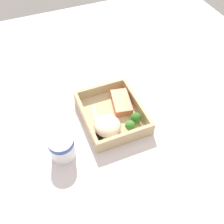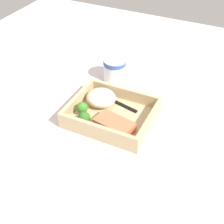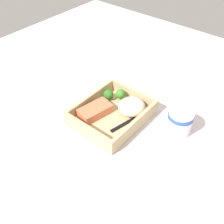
# 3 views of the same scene
# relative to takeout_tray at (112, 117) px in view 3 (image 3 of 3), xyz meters

# --- Properties ---
(ground_plane) EXTENTS (1.60, 1.60, 0.02)m
(ground_plane) POSITION_rel_takeout_tray_xyz_m (0.00, 0.00, -0.02)
(ground_plane) COLOR silver
(takeout_tray) EXTENTS (0.25, 0.20, 0.01)m
(takeout_tray) POSITION_rel_takeout_tray_xyz_m (0.00, 0.00, 0.00)
(takeout_tray) COLOR tan
(takeout_tray) RESTS_ON ground_plane
(tray_rim) EXTENTS (0.25, 0.20, 0.04)m
(tray_rim) POSITION_rel_takeout_tray_xyz_m (0.00, 0.00, 0.03)
(tray_rim) COLOR tan
(tray_rim) RESTS_ON takeout_tray
(salmon_fillet) EXTENTS (0.12, 0.08, 0.03)m
(salmon_fillet) POSITION_rel_takeout_tray_xyz_m (-0.03, 0.05, 0.02)
(salmon_fillet) COLOR #DA714B
(salmon_fillet) RESTS_ON takeout_tray
(mashed_potatoes) EXTENTS (0.09, 0.09, 0.05)m
(mashed_potatoes) POSITION_rel_takeout_tray_xyz_m (0.06, -0.04, 0.03)
(mashed_potatoes) COLOR beige
(mashed_potatoes) RESTS_ON takeout_tray
(broccoli_floret_1) EXTENTS (0.03, 0.03, 0.04)m
(broccoli_floret_1) POSITION_rel_takeout_tray_xyz_m (0.08, 0.03, 0.03)
(broccoli_floret_1) COLOR #76A156
(broccoli_floret_1) RESTS_ON takeout_tray
(broccoli_floret_2) EXTENTS (0.04, 0.04, 0.04)m
(broccoli_floret_2) POSITION_rel_takeout_tray_xyz_m (0.06, 0.06, 0.03)
(broccoli_floret_2) COLOR #739B59
(broccoli_floret_2) RESTS_ON takeout_tray
(fork) EXTENTS (0.16, 0.05, 0.00)m
(fork) POSITION_rel_takeout_tray_xyz_m (0.03, -0.07, 0.01)
(fork) COLOR black
(fork) RESTS_ON takeout_tray
(paper_cup) EXTENTS (0.08, 0.08, 0.08)m
(paper_cup) POSITION_rel_takeout_tray_xyz_m (0.09, -0.20, 0.04)
(paper_cup) COLOR white
(paper_cup) RESTS_ON ground_plane
(receipt_slip) EXTENTS (0.13, 0.18, 0.00)m
(receipt_slip) POSITION_rel_takeout_tray_xyz_m (-0.06, -0.22, -0.00)
(receipt_slip) COLOR white
(receipt_slip) RESTS_ON ground_plane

